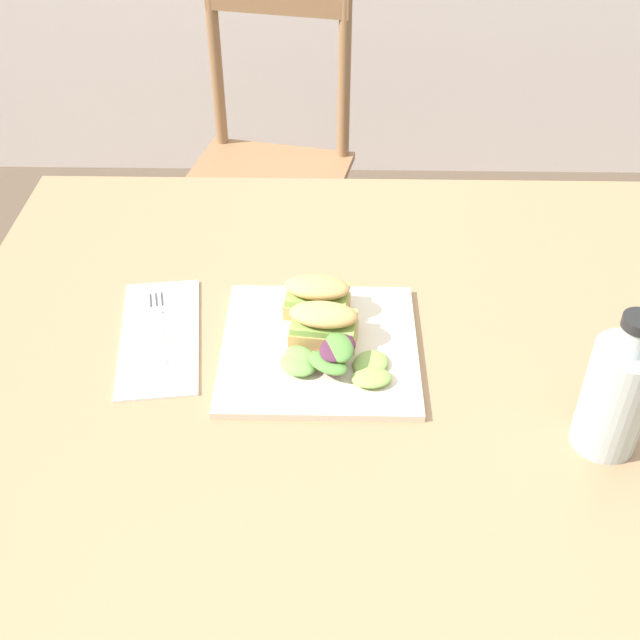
{
  "coord_description": "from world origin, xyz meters",
  "views": [
    {
      "loc": [
        -0.05,
        -0.81,
        1.44
      ],
      "look_at": [
        -0.07,
        0.03,
        0.76
      ],
      "focal_mm": 44.32,
      "sensor_mm": 36.0,
      "label": 1
    }
  ],
  "objects_px": {
    "plate_lunch": "(319,347)",
    "fork_on_napkin": "(159,326)",
    "dining_table": "(359,434)",
    "chair_wooden_far": "(268,172)",
    "bottle_cold_brew": "(615,400)",
    "sandwich_half_front": "(324,324)",
    "sandwich_half_back": "(317,296)"
  },
  "relations": [
    {
      "from": "sandwich_half_front",
      "to": "fork_on_napkin",
      "type": "bearing_deg",
      "value": 172.53
    },
    {
      "from": "fork_on_napkin",
      "to": "chair_wooden_far",
      "type": "bearing_deg",
      "value": 86.04
    },
    {
      "from": "chair_wooden_far",
      "to": "fork_on_napkin",
      "type": "height_order",
      "value": "chair_wooden_far"
    },
    {
      "from": "dining_table",
      "to": "sandwich_half_back",
      "type": "height_order",
      "value": "sandwich_half_back"
    },
    {
      "from": "plate_lunch",
      "to": "sandwich_half_front",
      "type": "xyz_separation_m",
      "value": [
        0.01,
        0.01,
        0.03
      ]
    },
    {
      "from": "bottle_cold_brew",
      "to": "chair_wooden_far",
      "type": "bearing_deg",
      "value": 112.49
    },
    {
      "from": "sandwich_half_back",
      "to": "chair_wooden_far",
      "type": "bearing_deg",
      "value": 98.86
    },
    {
      "from": "chair_wooden_far",
      "to": "dining_table",
      "type": "bearing_deg",
      "value": -78.85
    },
    {
      "from": "dining_table",
      "to": "chair_wooden_far",
      "type": "distance_m",
      "value": 1.11
    },
    {
      "from": "plate_lunch",
      "to": "bottle_cold_brew",
      "type": "bearing_deg",
      "value": -24.8
    },
    {
      "from": "dining_table",
      "to": "sandwich_half_front",
      "type": "xyz_separation_m",
      "value": [
        -0.05,
        0.05,
        0.16
      ]
    },
    {
      "from": "chair_wooden_far",
      "to": "plate_lunch",
      "type": "xyz_separation_m",
      "value": [
        0.15,
        -1.03,
        0.3
      ]
    },
    {
      "from": "dining_table",
      "to": "bottle_cold_brew",
      "type": "bearing_deg",
      "value": -22.61
    },
    {
      "from": "dining_table",
      "to": "plate_lunch",
      "type": "relative_size",
      "value": 4.37
    },
    {
      "from": "plate_lunch",
      "to": "fork_on_napkin",
      "type": "xyz_separation_m",
      "value": [
        -0.22,
        0.04,
        0.0
      ]
    },
    {
      "from": "chair_wooden_far",
      "to": "fork_on_napkin",
      "type": "bearing_deg",
      "value": -93.96
    },
    {
      "from": "plate_lunch",
      "to": "bottle_cold_brew",
      "type": "distance_m",
      "value": 0.38
    },
    {
      "from": "sandwich_half_front",
      "to": "fork_on_napkin",
      "type": "relative_size",
      "value": 0.52
    },
    {
      "from": "chair_wooden_far",
      "to": "sandwich_half_front",
      "type": "distance_m",
      "value": 1.09
    },
    {
      "from": "plate_lunch",
      "to": "sandwich_half_front",
      "type": "height_order",
      "value": "sandwich_half_front"
    },
    {
      "from": "plate_lunch",
      "to": "fork_on_napkin",
      "type": "bearing_deg",
      "value": 169.86
    },
    {
      "from": "fork_on_napkin",
      "to": "sandwich_half_front",
      "type": "bearing_deg",
      "value": -7.47
    },
    {
      "from": "fork_on_napkin",
      "to": "bottle_cold_brew",
      "type": "distance_m",
      "value": 0.6
    },
    {
      "from": "dining_table",
      "to": "bottle_cold_brew",
      "type": "xyz_separation_m",
      "value": [
        0.28,
        -0.12,
        0.19
      ]
    },
    {
      "from": "plate_lunch",
      "to": "sandwich_half_front",
      "type": "bearing_deg",
      "value": 61.17
    },
    {
      "from": "dining_table",
      "to": "fork_on_napkin",
      "type": "distance_m",
      "value": 0.32
    },
    {
      "from": "dining_table",
      "to": "chair_wooden_far",
      "type": "xyz_separation_m",
      "value": [
        -0.21,
        1.07,
        -0.17
      ]
    },
    {
      "from": "dining_table",
      "to": "plate_lunch",
      "type": "distance_m",
      "value": 0.14
    },
    {
      "from": "dining_table",
      "to": "fork_on_napkin",
      "type": "height_order",
      "value": "fork_on_napkin"
    },
    {
      "from": "sandwich_half_back",
      "to": "fork_on_napkin",
      "type": "bearing_deg",
      "value": -172.01
    },
    {
      "from": "plate_lunch",
      "to": "chair_wooden_far",
      "type": "bearing_deg",
      "value": 98.52
    },
    {
      "from": "fork_on_napkin",
      "to": "dining_table",
      "type": "bearing_deg",
      "value": -15.74
    }
  ]
}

